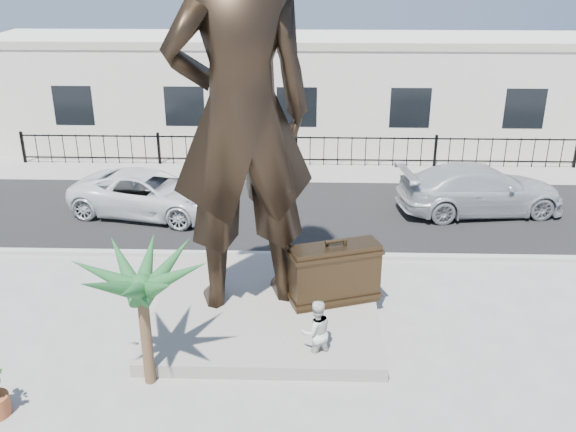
{
  "coord_description": "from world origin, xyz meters",
  "views": [
    {
      "loc": [
        0.42,
        -11.71,
        8.03
      ],
      "look_at": [
        0.0,
        2.0,
        2.3
      ],
      "focal_mm": 40.0,
      "sensor_mm": 36.0,
      "label": 1
    }
  ],
  "objects_px": {
    "statue": "(241,116)",
    "tourist": "(316,332)",
    "car_white": "(150,193)",
    "suitcase": "(335,274)"
  },
  "relations": [
    {
      "from": "tourist",
      "to": "car_white",
      "type": "distance_m",
      "value": 9.58
    },
    {
      "from": "tourist",
      "to": "car_white",
      "type": "height_order",
      "value": "tourist"
    },
    {
      "from": "tourist",
      "to": "car_white",
      "type": "relative_size",
      "value": 0.28
    },
    {
      "from": "statue",
      "to": "tourist",
      "type": "relative_size",
      "value": 6.18
    },
    {
      "from": "suitcase",
      "to": "car_white",
      "type": "relative_size",
      "value": 0.41
    },
    {
      "from": "statue",
      "to": "tourist",
      "type": "height_order",
      "value": "statue"
    },
    {
      "from": "statue",
      "to": "car_white",
      "type": "height_order",
      "value": "statue"
    },
    {
      "from": "suitcase",
      "to": "tourist",
      "type": "relative_size",
      "value": 1.44
    },
    {
      "from": "statue",
      "to": "suitcase",
      "type": "relative_size",
      "value": 4.28
    },
    {
      "from": "suitcase",
      "to": "tourist",
      "type": "distance_m",
      "value": 2.06
    }
  ]
}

